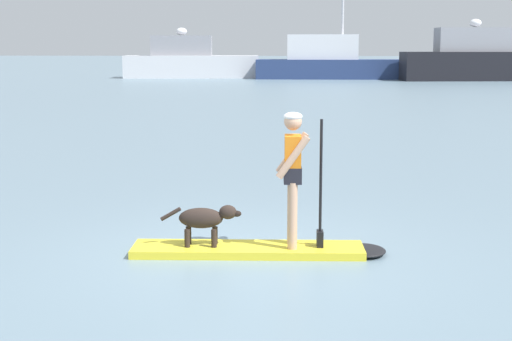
# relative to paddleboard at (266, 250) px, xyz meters

# --- Properties ---
(ground_plane) EXTENTS (400.00, 400.00, 0.00)m
(ground_plane) POSITION_rel_paddleboard_xyz_m (-0.22, -0.02, -0.05)
(ground_plane) COLOR slate
(paddleboard) EXTENTS (3.23, 0.88, 0.10)m
(paddleboard) POSITION_rel_paddleboard_xyz_m (0.00, 0.00, 0.00)
(paddleboard) COLOR yellow
(paddleboard) RESTS_ON ground_plane
(person_paddler) EXTENTS (0.62, 0.50, 1.69)m
(person_paddler) POSITION_rel_paddleboard_xyz_m (0.35, 0.03, 1.03)
(person_paddler) COLOR tan
(person_paddler) RESTS_ON paddleboard
(dog) EXTENTS (1.03, 0.26, 0.52)m
(dog) POSITION_rel_paddleboard_xyz_m (-0.76, -0.06, 0.40)
(dog) COLOR #2D231E
(dog) RESTS_ON paddleboard
(moored_boat_center) EXTENTS (11.38, 4.70, 4.12)m
(moored_boat_center) POSITION_rel_paddleboard_xyz_m (-11.17, 53.09, 1.28)
(moored_boat_center) COLOR silver
(moored_boat_center) RESTS_ON ground_plane
(moored_boat_far_port) EXTENTS (12.58, 3.53, 10.94)m
(moored_boat_far_port) POSITION_rel_paddleboard_xyz_m (0.55, 52.31, 1.28)
(moored_boat_far_port) COLOR navy
(moored_boat_far_port) RESTS_ON ground_plane
(moored_boat_far_starboard) EXTENTS (13.17, 4.43, 4.65)m
(moored_boat_far_starboard) POSITION_rel_paddleboard_xyz_m (12.22, 50.21, 1.49)
(moored_boat_far_starboard) COLOR black
(moored_boat_far_starboard) RESTS_ON ground_plane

